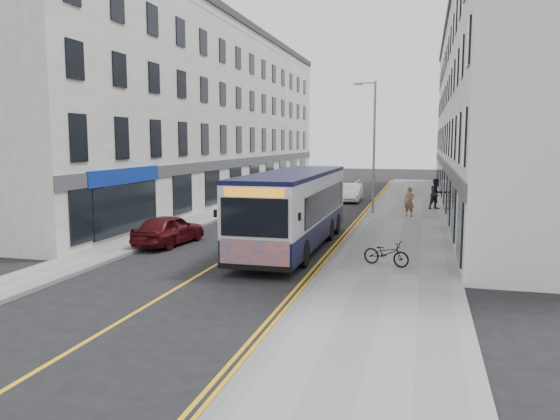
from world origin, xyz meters
The scene contains 17 objects.
ground centered at (0.00, 0.00, 0.00)m, with size 140.00×140.00×0.00m, color black.
pavement_east centered at (6.25, 12.00, 0.06)m, with size 4.50×64.00×0.12m, color gray.
pavement_west centered at (-5.00, 12.00, 0.06)m, with size 2.00×64.00×0.12m, color gray.
kerb_east centered at (4.00, 12.00, 0.07)m, with size 0.18×64.00×0.13m, color slate.
kerb_west centered at (-4.00, 12.00, 0.07)m, with size 0.18×64.00×0.13m, color slate.
road_centre_line centered at (0.00, 12.00, 0.00)m, with size 0.12×64.00×0.01m, color gold.
road_dbl_yellow_inner centered at (3.55, 12.00, 0.00)m, with size 0.10×64.00×0.01m, color gold.
road_dbl_yellow_outer centered at (3.75, 12.00, 0.00)m, with size 0.10×64.00×0.01m, color gold.
terrace_east centered at (11.50, 21.00, 6.50)m, with size 6.00×46.00×13.00m, color white.
terrace_west centered at (-9.00, 21.00, 6.50)m, with size 6.00×46.00×13.00m, color white.
streetlamp centered at (4.17, 14.00, 4.38)m, with size 1.32×0.18×8.00m.
city_bus centered at (2.02, 2.71, 1.76)m, with size 2.58×11.05×3.21m.
bicycle centered at (6.03, -0.11, 0.56)m, with size 0.59×1.69×0.89m, color black.
pedestrian_near centered at (6.44, 12.98, 0.98)m, with size 0.63×0.41×1.72m, color brown.
pedestrian_far centered at (8.00, 17.04, 1.10)m, with size 0.96×0.74×1.97m, color black.
car_white centered at (2.02, 21.02, 0.66)m, with size 1.41×4.04×1.33m, color silver.
car_maroon centered at (-3.40, 2.05, 0.67)m, with size 1.59×3.95×1.35m, color #440B0F.
Camera 1 is at (7.25, -19.25, 4.49)m, focal length 35.00 mm.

